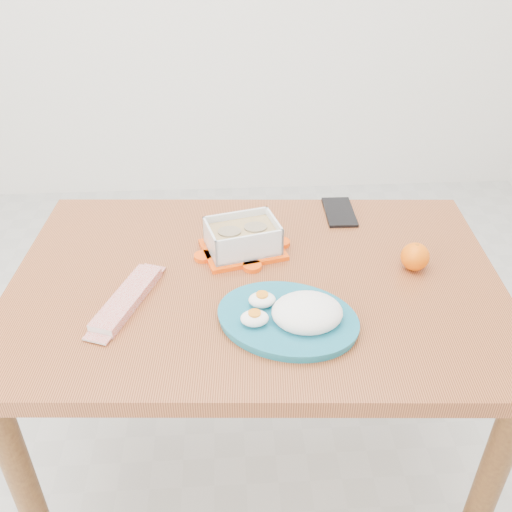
{
  "coord_description": "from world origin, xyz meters",
  "views": [
    {
      "loc": [
        0.07,
        -1.23,
        1.54
      ],
      "look_at": [
        0.13,
        -0.16,
        0.81
      ],
      "focal_mm": 40.0,
      "sensor_mm": 36.0,
      "label": 1
    }
  ],
  "objects": [
    {
      "name": "smartphone",
      "position": [
        0.38,
        0.13,
        0.75
      ],
      "size": [
        0.08,
        0.16,
        0.01
      ],
      "primitive_type": "cube",
      "rotation": [
        0.0,
        0.0,
        -0.01
      ],
      "color": "black",
      "rests_on": "dining_table"
    },
    {
      "name": "rice_plate",
      "position": [
        0.2,
        -0.33,
        0.78
      ],
      "size": [
        0.39,
        0.39,
        0.08
      ],
      "rotation": [
        0.0,
        0.0,
        -0.41
      ],
      "color": "#16677E",
      "rests_on": "dining_table"
    },
    {
      "name": "orange_fruit",
      "position": [
        0.51,
        -0.15,
        0.78
      ],
      "size": [
        0.07,
        0.07,
        0.07
      ],
      "primitive_type": "sphere",
      "color": "#FF4805",
      "rests_on": "dining_table"
    },
    {
      "name": "food_container",
      "position": [
        0.1,
        -0.05,
        0.79
      ],
      "size": [
        0.22,
        0.19,
        0.08
      ],
      "rotation": [
        0.0,
        0.0,
        0.26
      ],
      "color": "#FF4B07",
      "rests_on": "dining_table"
    },
    {
      "name": "ground",
      "position": [
        0.0,
        0.0,
        0.0
      ],
      "size": [
        3.5,
        3.5,
        0.0
      ],
      "primitive_type": "plane",
      "color": "#B7B7B2",
      "rests_on": "ground"
    },
    {
      "name": "dining_table",
      "position": [
        0.13,
        -0.16,
        0.64
      ],
      "size": [
        1.19,
        0.83,
        0.75
      ],
      "rotation": [
        0.0,
        0.0,
        -0.06
      ],
      "color": "#A5572E",
      "rests_on": "ground"
    },
    {
      "name": "candy_bar",
      "position": [
        -0.16,
        -0.24,
        0.76
      ],
      "size": [
        0.14,
        0.24,
        0.02
      ],
      "primitive_type": "cube",
      "rotation": [
        0.0,
        0.0,
        1.2
      ],
      "color": "#B91309",
      "rests_on": "dining_table"
    }
  ]
}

